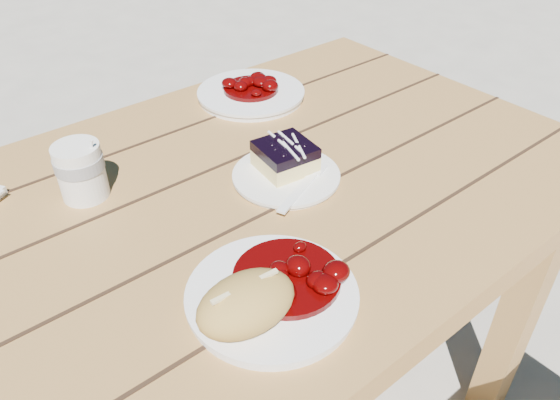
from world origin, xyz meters
TOP-DOWN VIEW (x-y plane):
  - picnic_table at (0.00, -0.00)m, footprint 2.00×1.55m
  - main_plate at (0.24, -0.23)m, footprint 0.22×0.22m
  - goulash_stew at (0.27, -0.23)m, footprint 0.15×0.15m
  - bread_roll at (0.19, -0.25)m, footprint 0.13×0.09m
  - dessert_plate at (0.44, -0.03)m, footprint 0.18×0.18m
  - blueberry_cake at (0.45, -0.01)m, footprint 0.10×0.10m
  - fork_dessert at (0.42, -0.08)m, footprint 0.16×0.09m
  - coffee_cup at (0.15, 0.15)m, footprint 0.08×0.08m
  - second_plate at (0.58, 0.27)m, footprint 0.23×0.23m
  - second_stew at (0.58, 0.27)m, footprint 0.12×0.12m

SIDE VIEW (x-z plane):
  - picnic_table at x=0.00m, z-range 0.21..0.96m
  - dessert_plate at x=0.44m, z-range 0.75..0.76m
  - main_plate at x=0.24m, z-range 0.75..0.77m
  - second_plate at x=0.58m, z-range 0.75..0.77m
  - fork_dessert at x=0.42m, z-range 0.76..0.76m
  - blueberry_cake at x=0.45m, z-range 0.76..0.81m
  - goulash_stew at x=0.27m, z-range 0.77..0.81m
  - second_stew at x=0.58m, z-range 0.77..0.81m
  - coffee_cup at x=0.15m, z-range 0.75..0.84m
  - bread_roll at x=0.19m, z-range 0.77..0.83m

